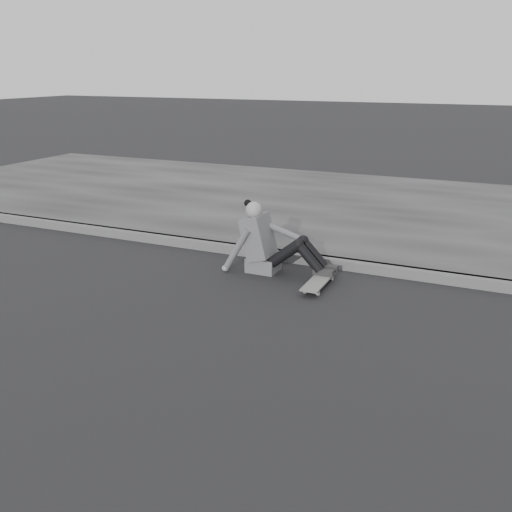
% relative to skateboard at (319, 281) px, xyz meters
% --- Properties ---
extents(skateboard, '(0.20, 0.78, 0.09)m').
position_rel_skateboard_xyz_m(skateboard, '(0.00, 0.00, 0.00)').
color(skateboard, gray).
rests_on(skateboard, ground).
extents(seated_woman, '(1.38, 0.46, 0.88)m').
position_rel_skateboard_xyz_m(seated_woman, '(-0.73, 0.25, 0.29)').
color(seated_woman, '#575759').
rests_on(seated_woman, ground).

